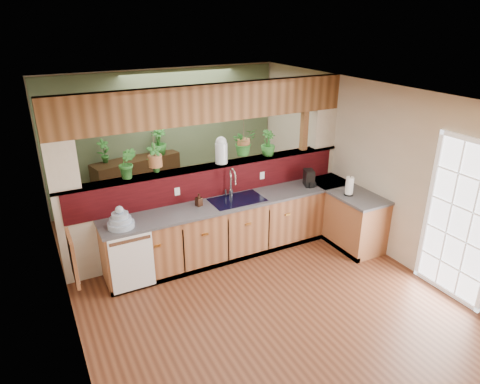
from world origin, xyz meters
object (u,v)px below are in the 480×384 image
faucet (232,181)px  paper_towel (349,186)px  coffee_maker (309,179)px  shelving_console (138,186)px  soap_dispenser (199,200)px  glass_jar (221,150)px  dish_stack (121,221)px

faucet → paper_towel: 1.83m
coffee_maker → shelving_console: bearing=156.3°
soap_dispenser → shelving_console: soap_dispenser is taller
coffee_maker → glass_jar: glass_jar is taller
soap_dispenser → shelving_console: bearing=99.0°
faucet → glass_jar: (-0.06, 0.22, 0.45)m
paper_towel → shelving_console: 3.93m
shelving_console → soap_dispenser: bearing=-94.3°
dish_stack → paper_towel: paper_towel is taller
dish_stack → soap_dispenser: bearing=7.7°
dish_stack → coffee_maker: (3.09, 0.06, 0.03)m
shelving_console → coffee_maker: bearing=-58.8°
coffee_maker → paper_towel: size_ratio=0.85×
faucet → dish_stack: bearing=-172.1°
paper_towel → shelving_console: paper_towel is taller
faucet → soap_dispenser: size_ratio=2.45×
soap_dispenser → shelving_console: 2.29m
soap_dispenser → coffee_maker: coffee_maker is taller
paper_towel → glass_jar: glass_jar is taller
paper_towel → soap_dispenser: bearing=162.5°
faucet → dish_stack: faucet is taller
soap_dispenser → shelving_console: size_ratio=0.12×
soap_dispenser → glass_jar: bearing=30.4°
glass_jar → shelving_console: (-0.87, 1.90, -1.10)m
shelving_console → paper_towel: bearing=-61.6°
coffee_maker → glass_jar: (-1.39, 0.40, 0.58)m
faucet → dish_stack: size_ratio=1.33×
glass_jar → faucet: bearing=-73.5°
coffee_maker → faucet: bearing=-166.1°
dish_stack → paper_towel: (3.41, -0.55, 0.05)m
paper_towel → shelving_console: bearing=131.6°
soap_dispenser → coffee_maker: size_ratio=0.71×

